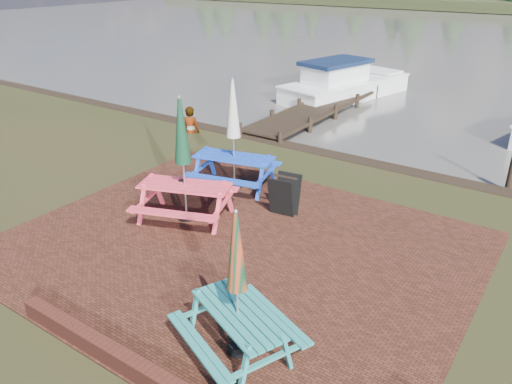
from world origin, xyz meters
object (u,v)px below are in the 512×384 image
object	(u,v)px
jetty	(320,107)
picnic_table_blue	(234,151)
picnic_table_red	(184,179)
picnic_table_teal	(237,307)
person	(189,107)
chalkboard	(284,195)
boat_jetty	(344,85)

from	to	relation	value
jetty	picnic_table_blue	bearing A→B (deg)	-78.09
picnic_table_red	jetty	size ratio (longest dim) A/B	0.31
picnic_table_teal	jetty	xyz separation A→B (m)	(-5.31, 12.67, -0.71)
person	picnic_table_teal	bearing A→B (deg)	110.23
chalkboard	boat_jetty	world-z (taller)	boat_jetty
picnic_table_red	picnic_table_blue	distance (m)	2.03
picnic_table_blue	chalkboard	distance (m)	2.02
picnic_table_red	person	world-z (taller)	picnic_table_red
picnic_table_teal	jetty	world-z (taller)	picnic_table_teal
picnic_table_red	boat_jetty	size ratio (longest dim) A/B	0.41
chalkboard	jetty	distance (m)	9.19
picnic_table_teal	jetty	size ratio (longest dim) A/B	0.26
picnic_table_blue	jetty	distance (m)	8.10
boat_jetty	person	size ratio (longest dim) A/B	3.81
picnic_table_red	boat_jetty	xyz separation A→B (m)	(-2.27, 12.91, -0.61)
picnic_table_blue	jetty	size ratio (longest dim) A/B	0.31
picnic_table_red	jetty	distance (m)	10.11
picnic_table_red	picnic_table_blue	world-z (taller)	same
chalkboard	person	size ratio (longest dim) A/B	0.53
picnic_table_teal	chalkboard	world-z (taller)	picnic_table_teal
picnic_table_blue	boat_jetty	bearing A→B (deg)	87.79
chalkboard	person	distance (m)	6.77
jetty	boat_jetty	xyz separation A→B (m)	(-0.44, 3.01, 0.25)
picnic_table_teal	boat_jetty	size ratio (longest dim) A/B	0.34
chalkboard	boat_jetty	size ratio (longest dim) A/B	0.14
picnic_table_blue	chalkboard	world-z (taller)	picnic_table_blue
picnic_table_blue	person	bearing A→B (deg)	131.49
picnic_table_teal	jetty	bearing A→B (deg)	135.50
picnic_table_teal	chalkboard	bearing A→B (deg)	135.77
picnic_table_red	picnic_table_blue	xyz separation A→B (m)	(-0.17, 2.02, -0.00)
boat_jetty	chalkboard	bearing A→B (deg)	-56.78
jetty	person	size ratio (longest dim) A/B	5.05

